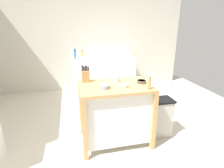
# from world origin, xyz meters

# --- Properties ---
(ground_plane) EXTENTS (5.98, 5.98, 0.00)m
(ground_plane) POSITION_xyz_m (0.00, 0.00, 0.00)
(ground_plane) COLOR beige
(ground_plane) RESTS_ON ground
(wall_back) EXTENTS (4.95, 0.10, 2.60)m
(wall_back) POSITION_xyz_m (0.00, 2.49, 1.30)
(wall_back) COLOR beige
(wall_back) RESTS_ON ground
(kitchen_island) EXTENTS (1.02, 0.69, 0.92)m
(kitchen_island) POSITION_xyz_m (-0.04, -0.12, 0.51)
(kitchen_island) COLOR tan
(kitchen_island) RESTS_ON ground
(knife_block) EXTENTS (0.11, 0.09, 0.25)m
(knife_block) POSITION_xyz_m (-0.43, 0.13, 1.02)
(knife_block) COLOR #AD7F4C
(knife_block) RESTS_ON kitchen_island
(bowl_ceramic_small) EXTENTS (0.12, 0.12, 0.03)m
(bowl_ceramic_small) POSITION_xyz_m (0.06, -0.21, 0.94)
(bowl_ceramic_small) COLOR beige
(bowl_ceramic_small) RESTS_ON kitchen_island
(bowl_stoneware_deep) EXTENTS (0.14, 0.14, 0.05)m
(bowl_stoneware_deep) POSITION_xyz_m (-0.21, -0.22, 0.95)
(bowl_stoneware_deep) COLOR gray
(bowl_stoneware_deep) RESTS_ON kitchen_island
(bowl_ceramic_wide) EXTENTS (0.14, 0.14, 0.04)m
(bowl_ceramic_wide) POSITION_xyz_m (0.35, -0.11, 0.94)
(bowl_ceramic_wide) COLOR #564C47
(bowl_ceramic_wide) RESTS_ON kitchen_island
(drinking_cup) EXTENTS (0.07, 0.07, 0.09)m
(drinking_cup) POSITION_xyz_m (0.01, 0.02, 0.97)
(drinking_cup) COLOR silver
(drinking_cup) RESTS_ON kitchen_island
(pepper_grinder) EXTENTS (0.04, 0.04, 0.19)m
(pepper_grinder) POSITION_xyz_m (0.35, -0.38, 1.01)
(pepper_grinder) COLOR tan
(pepper_grinder) RESTS_ON kitchen_island
(trash_bin) EXTENTS (0.36, 0.28, 0.63)m
(trash_bin) POSITION_xyz_m (0.71, -0.11, 0.32)
(trash_bin) COLOR #B7B2A8
(trash_bin) RESTS_ON ground
(sink_counter) EXTENTS (1.62, 0.60, 0.91)m
(sink_counter) POSITION_xyz_m (0.20, 2.14, 0.46)
(sink_counter) COLOR silver
(sink_counter) RESTS_ON ground
(sink_faucet) EXTENTS (0.02, 0.02, 0.22)m
(sink_faucet) POSITION_xyz_m (0.20, 2.28, 1.02)
(sink_faucet) COLOR #B7BCC1
(sink_faucet) RESTS_ON sink_counter
(bottle_spray_cleaner) EXTENTS (0.05, 0.05, 0.18)m
(bottle_spray_cleaner) POSITION_xyz_m (-0.32, 2.24, 1.00)
(bottle_spray_cleaner) COLOR yellow
(bottle_spray_cleaner) RESTS_ON sink_counter
(bottle_hand_soap) EXTENTS (0.06, 0.06, 0.24)m
(bottle_hand_soap) POSITION_xyz_m (-0.51, 2.07, 1.03)
(bottle_hand_soap) COLOR blue
(bottle_hand_soap) RESTS_ON sink_counter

